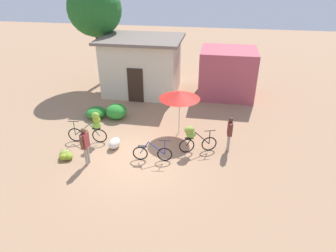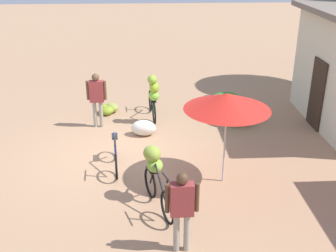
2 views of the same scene
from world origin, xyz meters
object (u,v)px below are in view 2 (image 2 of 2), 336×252
person_bystander (97,95)px  bicycle_center_loaded (155,171)px  banana_pile_on_ground (108,109)px  person_vendor (182,205)px  bicycle_near_pile (116,155)px  bicycle_leftmost (153,95)px  produce_sack (144,128)px  market_umbrella (227,101)px

person_bystander → bicycle_center_loaded: bearing=21.3°
banana_pile_on_ground → person_vendor: size_ratio=0.50×
person_vendor → bicycle_near_pile: bearing=-156.3°
bicycle_center_loaded → person_vendor: 1.56m
bicycle_near_pile → bicycle_center_loaded: bearing=30.6°
bicycle_center_loaded → bicycle_near_pile: bearing=-149.4°
bicycle_leftmost → produce_sack: (1.02, -0.29, -0.63)m
person_vendor → person_bystander: person_bystander is taller
bicycle_near_pile → person_bystander: 2.67m
person_vendor → banana_pile_on_ground: bearing=-164.7°
banana_pile_on_ground → person_vendor: person_vendor is taller
banana_pile_on_ground → person_bystander: size_ratio=0.48×
produce_sack → banana_pile_on_ground: bearing=-146.7°
bicycle_leftmost → person_bystander: bearing=-77.9°
bicycle_leftmost → bicycle_center_loaded: bicycle_leftmost is taller
bicycle_center_loaded → banana_pile_on_ground: bearing=-164.9°
market_umbrella → banana_pile_on_ground: market_umbrella is taller
bicycle_leftmost → person_bystander: 1.67m
bicycle_leftmost → person_vendor: size_ratio=1.14×
market_umbrella → bicycle_leftmost: (-3.60, -1.50, -1.08)m
produce_sack → person_vendor: bearing=7.8°
bicycle_center_loaded → person_vendor: person_vendor is taller
produce_sack → bicycle_center_loaded: bearing=4.2°
market_umbrella → bicycle_near_pile: bearing=-106.8°
bicycle_leftmost → banana_pile_on_ground: bicycle_leftmost is taller
bicycle_leftmost → bicycle_center_loaded: bearing=-0.6°
bicycle_center_loaded → produce_sack: bicycle_center_loaded is taller
bicycle_leftmost → bicycle_near_pile: size_ratio=1.09×
produce_sack → person_bystander: person_bystander is taller
market_umbrella → person_bystander: (-3.25, -3.13, -0.93)m
produce_sack → bicycle_near_pile: bearing=-19.9°
bicycle_center_loaded → banana_pile_on_ground: (-5.10, -1.38, -0.60)m
bicycle_leftmost → banana_pile_on_ground: (-0.70, -1.43, -0.70)m
bicycle_leftmost → bicycle_near_pile: (2.86, -0.96, -0.50)m
banana_pile_on_ground → produce_sack: produce_sack is taller
bicycle_center_loaded → person_bystander: 4.35m
market_umbrella → produce_sack: 3.57m
market_umbrella → person_vendor: bearing=-26.3°
produce_sack → person_bystander: bearing=-116.8°
person_vendor → person_bystander: 5.89m
banana_pile_on_ground → produce_sack: size_ratio=1.11×
bicycle_center_loaded → produce_sack: size_ratio=2.24×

